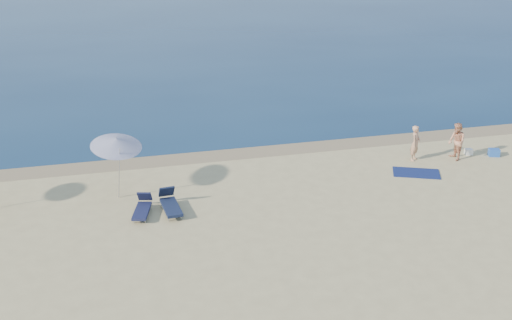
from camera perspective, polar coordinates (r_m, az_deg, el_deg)
The scene contains 9 objects.
wet_sand_strip at distance 30.75m, azimuth 4.50°, elevation 1.17°, with size 240.00×1.60×0.00m, color #847254.
person_left at distance 29.72m, azimuth 13.98°, elevation 1.48°, with size 0.59×0.39×1.63m, color tan.
person_right at distance 30.25m, azimuth 17.40°, elevation 1.56°, with size 0.84×0.65×1.72m, color tan.
beach_towel at distance 28.57m, azimuth 14.06°, elevation -1.12°, with size 1.98×1.10×0.03m, color #0E1846.
white_bag at distance 31.29m, azimuth 18.38°, elevation 0.70°, with size 0.32×0.28×0.28m, color white.
blue_cooler at distance 31.49m, azimuth 20.39°, elevation 0.63°, with size 0.48×0.34×0.34m, color blue.
umbrella_near at distance 25.49m, azimuth -12.31°, elevation 1.52°, with size 2.63×2.65×2.64m.
lounger_left at distance 24.44m, azimuth -10.07°, elevation -4.25°, with size 0.91×1.69×0.71m.
lounger_right at distance 24.51m, azimuth -7.62°, elevation -3.93°, with size 0.74×1.84×0.79m.
Camera 1 is at (-9.28, -7.77, 11.01)m, focal length 45.00 mm.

